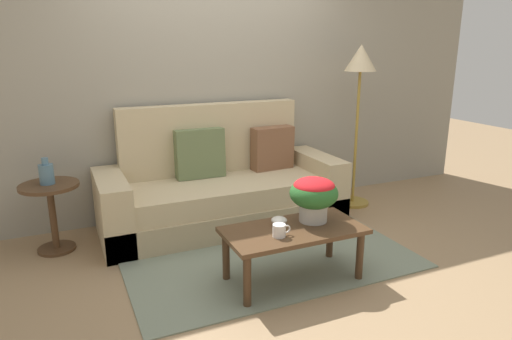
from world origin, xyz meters
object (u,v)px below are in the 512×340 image
floor_lamp (360,78)px  snack_bowl (279,220)px  potted_plant (314,194)px  coffee_mug (280,230)px  table_vase (46,173)px  coffee_table (293,236)px  couch (222,190)px  side_table (51,205)px

floor_lamp → snack_bowl: (-1.45, -1.09, -0.90)m
potted_plant → snack_bowl: (-0.26, 0.03, -0.18)m
coffee_mug → snack_bowl: bearing=63.7°
potted_plant → table_vase: bearing=146.3°
potted_plant → table_vase: table_vase is taller
snack_bowl → table_vase: (-1.51, 1.15, 0.23)m
floor_lamp → coffee_table: bearing=-139.4°
coffee_table → snack_bowl: snack_bowl is taller
floor_lamp → potted_plant: floor_lamp is taller
potted_plant → snack_bowl: 0.32m
coffee_mug → coffee_table: bearing=28.7°
couch → coffee_mug: 1.35m
couch → potted_plant: size_ratio=6.34×
table_vase → coffee_table: bearing=-38.4°
couch → side_table: 1.49m
couch → coffee_table: (0.09, -1.26, 0.02)m
side_table → table_vase: size_ratio=2.69×
couch → coffee_table: 1.26m
snack_bowl → floor_lamp: bearing=36.9°
side_table → floor_lamp: floor_lamp is taller
side_table → snack_bowl: size_ratio=5.02×
floor_lamp → coffee_mug: size_ratio=12.57×
side_table → potted_plant: potted_plant is taller
coffee_mug → floor_lamp: bearing=39.6°
floor_lamp → snack_bowl: bearing=-143.1°
coffee_table → snack_bowl: 0.15m
coffee_table → coffee_mug: (-0.16, -0.09, 0.10)m
floor_lamp → snack_bowl: floor_lamp is taller
potted_plant → side_table: bearing=146.3°
coffee_table → snack_bowl: (-0.07, 0.10, 0.09)m
potted_plant → table_vase: size_ratio=1.65×
table_vase → snack_bowl: bearing=-37.2°
table_vase → side_table: bearing=-23.6°
couch → potted_plant: (0.28, -1.19, 0.28)m
coffee_table → coffee_mug: 0.21m
side_table → floor_lamp: (2.95, -0.06, 0.94)m
coffee_table → side_table: size_ratio=1.73×
side_table → table_vase: table_vase is taller
coffee_table → coffee_mug: coffee_mug is taller
side_table → potted_plant: (1.77, -1.18, 0.21)m
couch → coffee_table: bearing=-86.1°
floor_lamp → potted_plant: 1.78m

